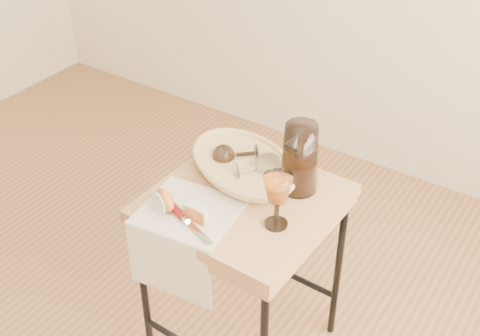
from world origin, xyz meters
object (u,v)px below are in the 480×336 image
Objects in this scene: goblet_lying_b at (255,168)px; apple_half at (164,200)px; wine_goblet at (277,201)px; side_table at (243,277)px; pitcher at (300,158)px; table_knife at (188,221)px; goblet_lying_a at (238,154)px; bread_basket at (243,166)px; tea_towel at (189,211)px.

goblet_lying_b is 0.30m from apple_half.
apple_half is (-0.30, -0.13, -0.04)m from wine_goblet.
pitcher is at bearing 49.74° from side_table.
goblet_lying_a is at bearing 117.66° from table_knife.
wine_goblet is (0.22, -0.16, 0.06)m from bread_basket.
bread_basket is at bearing -163.12° from pitcher.
apple_half is at bearing -82.36° from bread_basket.
bread_basket is 0.20m from pitcher.
wine_goblet is (0.25, -0.18, 0.04)m from goblet_lying_a.
bread_basket is 2.16× the size of wine_goblet.
goblet_lying_b is at bearing 1.72° from bread_basket.
pitcher is at bearing 68.20° from apple_half.
apple_half reaches higher than bread_basket.
goblet_lying_a is 1.48× the size of apple_half.
goblet_lying_b is (0.09, -0.04, 0.01)m from goblet_lying_a.
apple_half is (-0.15, -0.18, 0.38)m from side_table.
bread_basket is 0.28m from wine_goblet.
goblet_lying_a is (-0.01, 0.27, 0.05)m from tea_towel.
goblet_lying_b reaches higher than tea_towel.
tea_towel is at bearing -122.55° from side_table.
goblet_lying_a is (-0.10, 0.12, 0.38)m from side_table.
apple_half is at bearing -121.48° from pitcher.
pitcher is (0.22, 0.01, 0.06)m from goblet_lying_a.
wine_goblet reaches higher than table_knife.
tea_towel is at bearing 50.30° from goblet_lying_a.
wine_goblet reaches higher than goblet_lying_a.
pitcher is at bearing 140.77° from goblet_lying_a.
table_knife reaches higher than tea_towel.
pitcher reaches higher than bread_basket.
bread_basket is at bearing 111.77° from table_knife.
tea_towel is 1.33× the size of table_knife.
apple_half is (-0.14, -0.27, -0.01)m from goblet_lying_b.
goblet_lying_a is 0.69× the size of wine_goblet.
side_table is 4.92× the size of goblet_lying_b.
pitcher is at bearing 82.06° from table_knife.
wine_goblet is 2.15× the size of apple_half.
pitcher is 0.42m from apple_half.
goblet_lying_b is at bearing 80.83° from apple_half.
wine_goblet reaches higher than goblet_lying_b.
tea_towel is at bearing 50.31° from apple_half.
pitcher is (0.13, 0.05, 0.06)m from goblet_lying_b.
goblet_lying_a is at bearing 105.09° from goblet_lying_b.
side_table is 0.45m from apple_half.
apple_half is (-0.06, -0.04, 0.04)m from tea_towel.
bread_basket is 1.81× the size of table_knife.
goblet_lying_a reaches higher than bread_basket.
goblet_lying_b reaches higher than goblet_lying_a.
bread_basket is at bearing 106.91° from goblet_lying_b.
side_table is 0.38m from bread_basket.
apple_half reaches higher than tea_towel.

